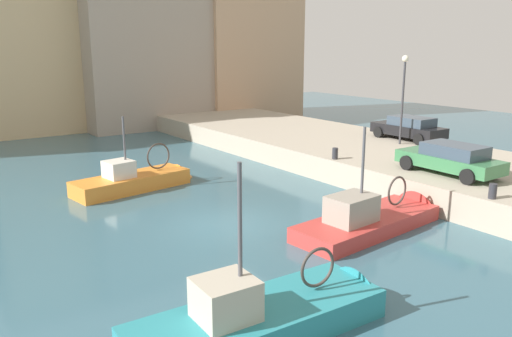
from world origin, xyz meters
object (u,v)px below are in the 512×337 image
object	(u,v)px
parked_car_green	(451,158)
mooring_bollard_mid	(493,191)
fishing_boat_teal	(272,326)
mooring_bollard_north	(335,154)
fishing_boat_red	(375,224)
parked_car_black	(409,128)
fishing_boat_orange	(139,186)
quay_streetlamp	(404,85)

from	to	relation	value
parked_car_green	mooring_bollard_mid	distance (m)	3.58
fishing_boat_teal	mooring_bollard_north	size ratio (longest dim) A/B	12.84
fishing_boat_red	mooring_bollard_north	size ratio (longest dim) A/B	12.81
fishing_boat_red	fishing_boat_teal	distance (m)	7.99
fishing_boat_red	fishing_boat_teal	bearing A→B (deg)	-155.61
parked_car_black	mooring_bollard_mid	distance (m)	11.70
fishing_boat_teal	mooring_bollard_north	xyz separation A→B (m)	(10.48, 8.73, 1.37)
fishing_boat_orange	parked_car_black	bearing A→B (deg)	-12.57
quay_streetlamp	parked_car_black	bearing A→B (deg)	21.31
fishing_boat_teal	mooring_bollard_mid	size ratio (longest dim) A/B	12.84
parked_car_black	mooring_bollard_north	xyz separation A→B (m)	(-7.13, -1.27, -0.42)
fishing_boat_teal	quay_streetlamp	distance (m)	19.18
mooring_bollard_north	fishing_boat_teal	bearing A→B (deg)	-140.20
parked_car_black	quay_streetlamp	size ratio (longest dim) A/B	0.89
fishing_boat_orange	mooring_bollard_mid	xyz separation A→B (m)	(8.13, -12.67, 1.37)
fishing_boat_red	mooring_bollard_mid	world-z (taller)	fishing_boat_red
fishing_boat_orange	parked_car_green	bearing A→B (deg)	-43.95
fishing_boat_teal	mooring_bollard_north	world-z (taller)	fishing_boat_teal
mooring_bollard_north	quay_streetlamp	distance (m)	6.42
fishing_boat_orange	parked_car_green	size ratio (longest dim) A/B	1.44
quay_streetlamp	fishing_boat_orange	bearing A→B (deg)	163.90
fishing_boat_red	mooring_bollard_north	xyz separation A→B (m)	(3.20, 5.43, 1.34)
quay_streetlamp	parked_car_green	bearing A→B (deg)	-123.59
fishing_boat_orange	fishing_boat_red	bearing A→B (deg)	-63.95
mooring_bollard_mid	fishing_boat_red	bearing A→B (deg)	141.16
fishing_boat_teal	parked_car_green	distance (m)	13.03
mooring_bollard_north	quay_streetlamp	size ratio (longest dim) A/B	0.11
fishing_boat_orange	quay_streetlamp	size ratio (longest dim) A/B	1.32
parked_car_black	mooring_bollard_mid	size ratio (longest dim) A/B	7.85
mooring_bollard_north	fishing_boat_red	bearing A→B (deg)	-120.50
fishing_boat_red	parked_car_black	distance (m)	12.43
fishing_boat_orange	parked_car_green	distance (m)	14.02
fishing_boat_orange	parked_car_black	xyz separation A→B (m)	(15.26, -3.40, 1.80)
fishing_boat_orange	fishing_boat_teal	xyz separation A→B (m)	(-2.35, -13.40, 0.00)
parked_car_black	parked_car_green	bearing A→B (deg)	-130.00
fishing_boat_red	mooring_bollard_mid	bearing A→B (deg)	-38.84
parked_car_green	mooring_bollard_mid	xyz separation A→B (m)	(-1.88, -3.02, -0.41)
fishing_boat_teal	parked_car_black	size ratio (longest dim) A/B	1.64
parked_car_black	mooring_bollard_mid	world-z (taller)	parked_car_black
fishing_boat_orange	quay_streetlamp	bearing A→B (deg)	-16.10
parked_car_green	mooring_bollard_north	size ratio (longest dim) A/B	8.05
parked_car_black	mooring_bollard_north	world-z (taller)	parked_car_black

